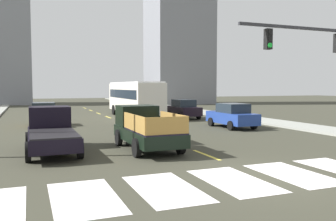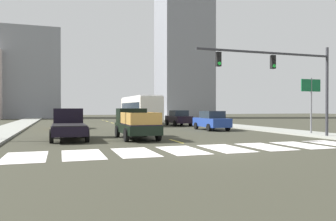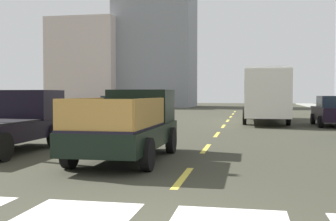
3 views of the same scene
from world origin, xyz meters
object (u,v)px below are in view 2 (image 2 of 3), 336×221
city_bus (140,108)px  sedan_mid (212,121)px  pickup_dark (69,125)px  pickup_stakebed (135,124)px  direction_sign_green (311,94)px  sedan_far (179,118)px  sedan_near_left (66,120)px  traffic_signal_gantry (289,73)px

city_bus → sedan_mid: (3.91, -11.13, -1.09)m
pickup_dark → city_bus: bearing=61.3°
pickup_stakebed → pickup_dark: bearing=170.5°
pickup_stakebed → city_bus: size_ratio=0.48×
city_bus → direction_sign_green: bearing=-64.5°
sedan_mid → sedan_far: 8.02m
sedan_near_left → traffic_signal_gantry: traffic_signal_gantry is taller
city_bus → sedan_far: size_ratio=2.45×
city_bus → sedan_far: city_bus is taller
city_bus → sedan_mid: 11.85m
city_bus → sedan_near_left: bearing=-150.6°
sedan_far → city_bus: bearing=139.8°
pickup_stakebed → sedan_mid: bearing=34.1°
sedan_near_left → direction_sign_green: size_ratio=1.05×
sedan_mid → sedan_near_left: size_ratio=1.00×
pickup_stakebed → direction_sign_green: bearing=-6.8°
pickup_stakebed → city_bus: bearing=75.3°
sedan_mid → sedan_near_left: bearing=153.9°
sedan_mid → direction_sign_green: size_ratio=1.05×
sedan_near_left → direction_sign_green: bearing=-36.7°
sedan_mid → traffic_signal_gantry: bearing=-83.3°
city_bus → sedan_mid: bearing=-70.1°
pickup_dark → direction_sign_green: bearing=-8.1°
pickup_dark → sedan_near_left: (0.09, 11.44, -0.06)m
sedan_far → traffic_signal_gantry: size_ratio=0.46×
city_bus → pickup_stakebed: bearing=-104.0°
sedan_near_left → traffic_signal_gantry: 20.85m
direction_sign_green → sedan_far: bearing=107.6°
pickup_dark → direction_sign_green: (16.99, -2.17, 2.11)m
pickup_dark → traffic_signal_gantry: (13.23, -4.40, 3.30)m
pickup_stakebed → sedan_near_left: pickup_stakebed is taller
sedan_near_left → direction_sign_green: 21.80m
pickup_dark → sedan_far: size_ratio=1.18×
pickup_dark → sedan_near_left: bearing=88.7°
sedan_far → direction_sign_green: direction_sign_green is taller
pickup_stakebed → sedan_near_left: bearing=108.3°
city_bus → sedan_near_left: (-8.41, -4.65, -1.09)m
sedan_near_left → sedan_far: bearing=9.4°
sedan_far → pickup_dark: bearing=-133.4°
sedan_far → direction_sign_green: 16.02m
pickup_stakebed → sedan_mid: pickup_stakebed is taller
sedan_mid → pickup_stakebed: bearing=-144.0°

